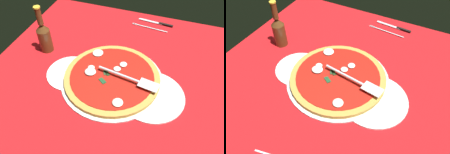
{
  "view_description": "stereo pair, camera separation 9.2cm",
  "coord_description": "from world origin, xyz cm",
  "views": [
    {
      "loc": [
        19.01,
        -58.33,
        69.53
      ],
      "look_at": [
        -1.94,
        1.47,
        2.04
      ],
      "focal_mm": 36.0,
      "sensor_mm": 36.0,
      "label": 1
    },
    {
      "loc": [
        27.49,
        -54.65,
        69.53
      ],
      "look_at": [
        -1.94,
        1.47,
        2.04
      ],
      "focal_mm": 36.0,
      "sensor_mm": 36.0,
      "label": 2
    }
  ],
  "objects": [
    {
      "name": "dinner_plate_right",
      "position": [
        15.39,
        -1.67,
        0.6
      ],
      "size": [
        25.92,
        25.92,
        1.0
      ],
      "primitive_type": "cylinder",
      "color": "white",
      "rests_on": "ground_plane"
    },
    {
      "name": "checker_pattern",
      "position": [
        -0.0,
        -0.0,
        0.05
      ],
      "size": [
        112.85,
        112.85,
        0.1
      ],
      "color": "silver",
      "rests_on": "ground_plane"
    },
    {
      "name": "pizza",
      "position": [
        -2.09,
        1.5,
        2.01
      ],
      "size": [
        39.53,
        39.53,
        3.23
      ],
      "color": "gold",
      "rests_on": "pizza_pan"
    },
    {
      "name": "place_setting_far",
      "position": [
        6.54,
        45.99,
        0.46
      ],
      "size": [
        21.28,
        14.81,
        1.4
      ],
      "rotation": [
        0.0,
        0.0,
        3.05
      ],
      "color": "white",
      "rests_on": "ground_plane"
    },
    {
      "name": "pizza_pan",
      "position": [
        -1.94,
        1.47,
        0.57
      ],
      "size": [
        42.42,
        42.42,
        0.94
      ],
      "primitive_type": "cylinder",
      "color": "silver",
      "rests_on": "ground_plane"
    },
    {
      "name": "dinner_plate_left",
      "position": [
        -19.74,
        -0.92,
        0.6
      ],
      "size": [
        20.48,
        20.48,
        1.0
      ],
      "primitive_type": "cylinder",
      "color": "white",
      "rests_on": "ground_plane"
    },
    {
      "name": "ground_plane",
      "position": [
        0.0,
        0.0,
        -0.4
      ],
      "size": [
        112.85,
        112.85,
        0.8
      ],
      "primitive_type": "cube",
      "color": "red"
    },
    {
      "name": "pizza_server",
      "position": [
        5.77,
        0.72,
        4.64
      ],
      "size": [
        25.87,
        6.69,
        1.0
      ],
      "rotation": [
        0.0,
        0.0,
        6.13
      ],
      "color": "silver",
      "rests_on": "pizza"
    },
    {
      "name": "beer_bottle",
      "position": [
        -37.4,
        9.83,
        8.42
      ],
      "size": [
        5.93,
        5.93,
        22.76
      ],
      "color": "#573217",
      "rests_on": "ground_plane"
    }
  ]
}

